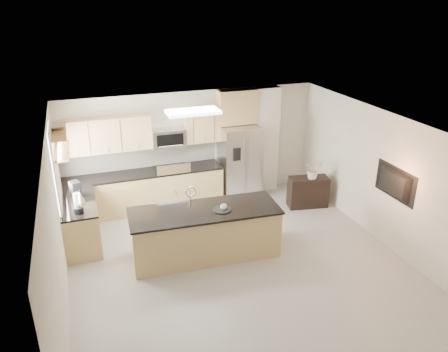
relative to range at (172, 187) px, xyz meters
name	(u,v)px	position (x,y,z in m)	size (l,w,h in m)	color
floor	(241,268)	(0.60, -2.92, -0.47)	(6.50, 6.50, 0.00)	#A2A09A
ceiling	(244,131)	(0.60, -2.92, 2.13)	(6.00, 6.50, 0.02)	white
wall_back	(192,146)	(0.60, 0.33, 0.83)	(6.00, 0.02, 2.60)	beige
wall_front	(355,334)	(0.60, -6.17, 0.83)	(6.00, 0.02, 2.60)	beige
wall_left	(57,234)	(-2.40, -2.92, 0.83)	(0.02, 6.50, 2.60)	beige
wall_right	(388,181)	(3.60, -2.92, 0.83)	(0.02, 6.50, 2.60)	beige
back_counter	(145,190)	(-0.63, 0.01, 0.00)	(3.55, 0.66, 1.44)	tan
left_counter	(81,223)	(-2.07, -1.07, -0.01)	(0.66, 1.50, 0.92)	tan
range	(172,187)	(0.00, 0.00, 0.00)	(0.76, 0.64, 1.14)	black
upper_cabinets	(136,132)	(-0.70, 0.16, 1.35)	(3.50, 0.33, 0.75)	tan
microwave	(168,138)	(0.00, 0.12, 1.16)	(0.76, 0.40, 0.40)	#B5B5B8
refrigerator	(240,162)	(1.66, -0.05, 0.42)	(0.92, 0.78, 1.78)	#B5B5B8
partition_column	(265,140)	(2.42, 0.18, 0.83)	(0.60, 0.30, 2.60)	silver
window	(56,169)	(-2.38, -1.07, 1.18)	(0.04, 1.15, 1.65)	white
shelf_lower	(61,151)	(-2.25, -0.97, 1.48)	(0.30, 1.20, 0.04)	olive
shelf_upper	(58,131)	(-2.25, -0.97, 1.85)	(0.30, 1.20, 0.04)	olive
ceiling_fixture	(193,112)	(0.20, -1.32, 2.09)	(1.00, 0.50, 0.06)	white
island	(205,232)	(0.11, -2.27, 0.01)	(2.83, 1.17, 1.38)	tan
credenza	(308,192)	(2.97, -1.08, -0.11)	(0.91, 0.38, 0.73)	black
cup	(223,207)	(0.45, -2.37, 0.53)	(0.12, 0.12, 0.10)	white
platter	(222,210)	(0.41, -2.39, 0.49)	(0.34, 0.34, 0.02)	black
blender	(78,205)	(-2.07, -1.56, 0.62)	(0.17, 0.17, 0.39)	black
kettle	(80,197)	(-2.02, -1.09, 0.56)	(0.20, 0.20, 0.25)	#B5B5B8
coffee_maker	(75,190)	(-2.09, -0.83, 0.60)	(0.23, 0.25, 0.32)	black
bowl	(57,127)	(-2.25, -0.88, 1.91)	(0.38, 0.38, 0.09)	#B5B5B8
flower_vase	(314,165)	(3.03, -1.14, 0.58)	(0.60, 0.52, 0.66)	beige
television	(392,183)	(3.51, -3.12, 0.88)	(1.08, 0.14, 0.62)	black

